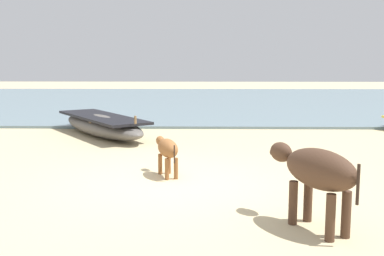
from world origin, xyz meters
name	(u,v)px	position (x,y,z in m)	size (l,w,h in m)	color
ground	(171,183)	(0.00, 0.00, 0.00)	(80.00, 80.00, 0.00)	#CCB789
sea_water	(192,101)	(0.00, 16.64, 0.04)	(60.00, 20.00, 0.08)	slate
fishing_boat_0	(102,125)	(-2.32, 5.29, 0.31)	(3.60, 4.47, 0.78)	#5B5651
calf_near_brown	(167,149)	(-0.10, 0.53, 0.51)	(0.58, 1.06, 0.70)	brown
cow_second_adult_dark	(317,171)	(1.98, -2.22, 0.75)	(1.05, 1.51, 1.05)	#4C3323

